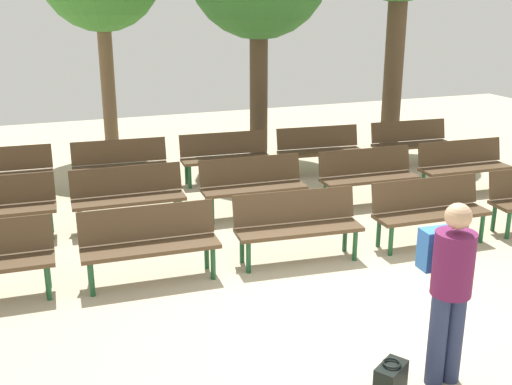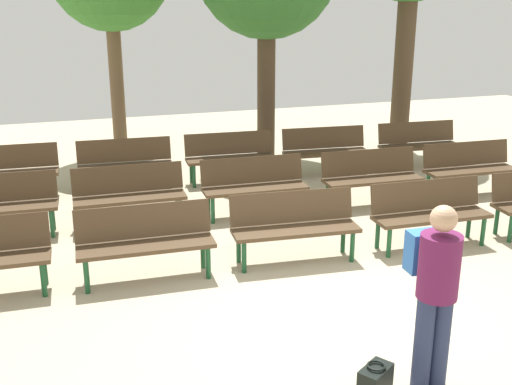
% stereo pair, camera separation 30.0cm
% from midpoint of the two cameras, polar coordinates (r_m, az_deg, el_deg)
% --- Properties ---
extents(ground_plane, '(24.00, 24.00, 0.00)m').
position_cam_midpoint_polar(ground_plane, '(6.72, 9.02, -11.38)').
color(ground_plane, '#BCAD8E').
extents(bench_r0_c1, '(1.62, 0.55, 0.87)m').
position_cam_midpoint_polar(bench_r0_c1, '(7.42, -8.99, -4.16)').
color(bench_r0_c1, '#4C3823').
rests_on(bench_r0_c1, ground_plane).
extents(bench_r0_c2, '(1.64, 0.62, 0.87)m').
position_cam_midpoint_polar(bench_r0_c2, '(7.84, 4.62, -2.77)').
color(bench_r0_c2, '#4C3823').
rests_on(bench_r0_c2, ground_plane).
extents(bench_r0_c3, '(1.62, 0.54, 0.87)m').
position_cam_midpoint_polar(bench_r0_c3, '(8.64, 16.59, -1.52)').
color(bench_r0_c3, '#4C3823').
rests_on(bench_r0_c3, ground_plane).
extents(bench_r1_c1, '(1.62, 0.54, 0.87)m').
position_cam_midpoint_polar(bench_r1_c1, '(9.17, -10.63, 0.04)').
color(bench_r1_c1, '#4C3823').
rests_on(bench_r1_c1, ground_plane).
extents(bench_r1_c2, '(1.62, 0.55, 0.87)m').
position_cam_midpoint_polar(bench_r1_c2, '(9.47, 0.73, 0.91)').
color(bench_r1_c2, '#4C3823').
rests_on(bench_r1_c2, ground_plane).
extents(bench_r1_c3, '(1.62, 0.55, 0.87)m').
position_cam_midpoint_polar(bench_r1_c3, '(10.12, 11.34, 1.67)').
color(bench_r1_c3, '#4C3823').
rests_on(bench_r1_c3, ground_plane).
extents(bench_r1_c4, '(1.62, 0.56, 0.87)m').
position_cam_midpoint_polar(bench_r1_c4, '(11.09, 19.70, 2.37)').
color(bench_r1_c4, '#4C3823').
rests_on(bench_r1_c4, ground_plane).
extents(bench_r2_c0, '(1.63, 0.57, 0.87)m').
position_cam_midpoint_polar(bench_r2_c0, '(10.96, -21.08, 2.05)').
color(bench_r2_c0, '#4C3823').
rests_on(bench_r2_c0, ground_plane).
extents(bench_r2_c1, '(1.63, 0.59, 0.87)m').
position_cam_midpoint_polar(bench_r2_c1, '(10.89, -11.15, 2.82)').
color(bench_r2_c1, '#4C3823').
rests_on(bench_r2_c1, ground_plane).
extents(bench_r2_c2, '(1.63, 0.59, 0.87)m').
position_cam_midpoint_polar(bench_r2_c2, '(11.19, -1.63, 3.55)').
color(bench_r2_c2, '#4C3823').
rests_on(bench_r2_c2, ground_plane).
extents(bench_r2_c3, '(1.64, 0.62, 0.87)m').
position_cam_midpoint_polar(bench_r2_c3, '(11.72, 7.11, 4.08)').
color(bench_r2_c3, '#4C3823').
rests_on(bench_r2_c3, ground_plane).
extents(bench_r2_c4, '(1.63, 0.59, 0.87)m').
position_cam_midpoint_polar(bench_r2_c4, '(12.57, 15.36, 4.51)').
color(bench_r2_c4, '#4C3823').
rests_on(bench_r2_c4, ground_plane).
extents(visitor_with_backpack, '(0.36, 0.54, 1.65)m').
position_cam_midpoint_polar(visitor_with_backpack, '(5.46, 17.62, -8.15)').
color(visitor_with_backpack, navy).
rests_on(visitor_with_backpack, ground_plane).
extents(handbag, '(0.37, 0.32, 0.29)m').
position_cam_midpoint_polar(handbag, '(5.59, 12.46, -16.51)').
color(handbag, black).
rests_on(handbag, ground_plane).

